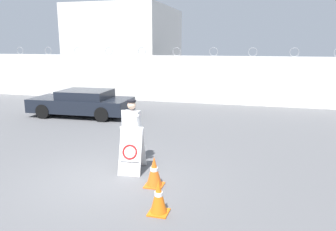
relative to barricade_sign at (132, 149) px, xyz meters
The scene contains 8 objects.
ground_plane 0.90m from the barricade_sign, 122.52° to the right, with size 90.00×90.00×0.00m, color #5B5B5E.
perimeter_wall 10.61m from the barricade_sign, 91.96° to the left, with size 36.00×0.30×3.09m.
building_block 17.29m from the barricade_sign, 112.17° to the left, with size 6.43×7.99×5.90m.
barricade_sign is the anchor object (origin of this frame).
security_guard 0.70m from the barricade_sign, 109.54° to the left, with size 0.64×0.42×1.80m.
traffic_cone_near 1.14m from the barricade_sign, 41.20° to the right, with size 0.42×0.42×0.72m.
traffic_cone_mid 2.34m from the barricade_sign, 55.86° to the right, with size 0.39×0.39×0.71m.
parked_car_front_coupe 7.45m from the barricade_sign, 129.23° to the left, with size 4.65×2.17×1.21m.
Camera 1 is at (3.40, -7.01, 3.26)m, focal length 35.00 mm.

